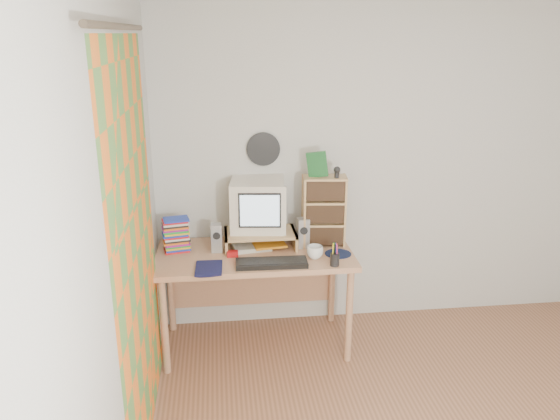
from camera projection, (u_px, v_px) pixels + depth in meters
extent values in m
plane|color=silver|center=(383.00, 169.00, 4.23)|extent=(3.50, 0.00, 3.50)
plane|color=silver|center=(111.00, 274.00, 2.38)|extent=(0.00, 3.50, 3.50)
plane|color=orange|center=(137.00, 253.00, 2.87)|extent=(0.00, 2.20, 2.20)
cylinder|color=black|center=(263.00, 149.00, 4.05)|extent=(0.25, 0.02, 0.25)
cube|color=tan|center=(255.00, 255.00, 3.92)|extent=(1.40, 0.70, 0.04)
cube|color=tan|center=(252.00, 280.00, 4.34)|extent=(1.33, 0.02, 0.41)
cylinder|color=tan|center=(164.00, 327.00, 3.69)|extent=(0.05, 0.05, 0.71)
cylinder|color=tan|center=(349.00, 316.00, 3.84)|extent=(0.05, 0.05, 0.71)
cylinder|color=tan|center=(171.00, 289.00, 4.24)|extent=(0.05, 0.05, 0.71)
cylinder|color=tan|center=(332.00, 281.00, 4.38)|extent=(0.05, 0.05, 0.71)
cube|color=tan|center=(226.00, 241.00, 3.97)|extent=(0.02, 0.30, 0.12)
cube|color=tan|center=(294.00, 238.00, 4.03)|extent=(0.02, 0.30, 0.12)
cube|color=tan|center=(260.00, 233.00, 3.98)|extent=(0.52, 0.30, 0.02)
cube|color=beige|center=(258.00, 206.00, 3.97)|extent=(0.43, 0.43, 0.37)
cube|color=#A3A4A8|center=(217.00, 238.00, 3.91)|extent=(0.08, 0.08, 0.21)
cube|color=#A3A4A8|center=(303.00, 233.00, 3.98)|extent=(0.09, 0.09, 0.22)
cube|color=black|center=(272.00, 263.00, 3.69)|extent=(0.49, 0.18, 0.03)
cube|color=tan|center=(324.00, 211.00, 3.99)|extent=(0.33, 0.20, 0.52)
imported|color=white|center=(315.00, 252.00, 3.80)|extent=(0.15, 0.15, 0.09)
imported|color=#10123A|center=(195.00, 267.00, 3.61)|extent=(0.22, 0.17, 0.04)
cylinder|color=black|center=(338.00, 254.00, 3.89)|extent=(0.21, 0.21, 0.00)
cube|color=#B11215|center=(232.00, 254.00, 3.84)|extent=(0.08, 0.05, 0.04)
cube|color=#185625|center=(317.00, 164.00, 3.88)|extent=(0.14, 0.07, 0.18)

